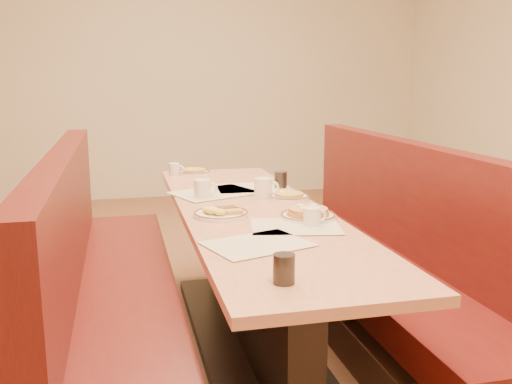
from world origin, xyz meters
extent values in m
plane|color=#9E6647|center=(0.00, 0.00, 0.00)|extent=(8.00, 8.00, 0.00)
cube|color=beige|center=(0.00, 4.00, 1.40)|extent=(6.00, 0.04, 2.80)
cube|color=black|center=(0.00, 0.00, 0.03)|extent=(0.55, 1.88, 0.06)
cube|color=black|center=(0.00, 0.00, 0.35)|extent=(0.15, 1.75, 0.71)
cube|color=#E48A6A|center=(0.00, 0.00, 0.73)|extent=(0.70, 2.50, 0.04)
cube|color=#4C3326|center=(-0.68, 0.00, 0.10)|extent=(0.55, 2.50, 0.20)
cube|color=#52170E|center=(-0.68, 0.00, 0.37)|extent=(0.55, 2.50, 0.16)
cube|color=#52170E|center=(-0.89, 0.00, 0.75)|extent=(0.12, 2.50, 0.60)
cube|color=#4C3326|center=(0.68, 0.00, 0.10)|extent=(0.55, 2.50, 0.20)
cube|color=#52170E|center=(0.68, 0.00, 0.37)|extent=(0.55, 2.50, 0.16)
cube|color=#52170E|center=(0.89, 0.00, 0.75)|extent=(0.12, 2.50, 0.60)
cube|color=beige|center=(-0.12, -0.60, 0.75)|extent=(0.45, 0.39, 0.00)
cube|color=beige|center=(0.10, -0.38, 0.75)|extent=(0.43, 0.36, 0.00)
cube|color=beige|center=(-0.12, 0.42, 0.75)|extent=(0.54, 0.48, 0.00)
cube|color=beige|center=(0.12, 0.52, 0.75)|extent=(0.43, 0.33, 0.00)
cylinder|color=white|center=(0.21, -0.24, 0.76)|extent=(0.26, 0.26, 0.02)
torus|color=brown|center=(0.21, -0.24, 0.77)|extent=(0.26, 0.26, 0.01)
cylinder|color=#DB934E|center=(0.21, -0.24, 0.78)|extent=(0.20, 0.20, 0.02)
cylinder|color=#DB934E|center=(0.21, -0.24, 0.79)|extent=(0.18, 0.18, 0.01)
cylinder|color=#FFF1A6|center=(0.24, -0.22, 0.80)|extent=(0.03, 0.03, 0.01)
cylinder|color=#FFF1A6|center=(0.18, -0.21, 0.80)|extent=(0.03, 0.03, 0.01)
cylinder|color=#FFF1A6|center=(0.17, -0.27, 0.80)|extent=(0.03, 0.03, 0.01)
cylinder|color=#FFF1A6|center=(0.23, -0.28, 0.80)|extent=(0.03, 0.03, 0.01)
cylinder|color=white|center=(-0.18, -0.11, 0.76)|extent=(0.26, 0.26, 0.02)
torus|color=brown|center=(-0.18, -0.11, 0.77)|extent=(0.26, 0.26, 0.01)
ellipsoid|color=gold|center=(-0.22, -0.13, 0.78)|extent=(0.07, 0.07, 0.04)
ellipsoid|color=gold|center=(-0.19, -0.16, 0.78)|extent=(0.06, 0.06, 0.03)
ellipsoid|color=gold|center=(-0.24, -0.09, 0.78)|extent=(0.05, 0.05, 0.03)
cylinder|color=brown|center=(-0.15, -0.09, 0.78)|extent=(0.10, 0.04, 0.02)
cylinder|color=brown|center=(-0.15, -0.06, 0.78)|extent=(0.10, 0.04, 0.02)
cube|color=gold|center=(-0.12, -0.14, 0.78)|extent=(0.08, 0.06, 0.02)
cylinder|color=white|center=(0.24, 0.18, 0.76)|extent=(0.22, 0.22, 0.02)
torus|color=brown|center=(0.24, 0.18, 0.77)|extent=(0.22, 0.22, 0.01)
cylinder|color=gold|center=(0.24, 0.18, 0.78)|extent=(0.15, 0.15, 0.02)
ellipsoid|color=gold|center=(0.21, 0.20, 0.78)|extent=(0.05, 0.05, 0.02)
cylinder|color=white|center=(-0.15, 1.10, 0.76)|extent=(0.22, 0.22, 0.02)
torus|color=brown|center=(-0.15, 1.10, 0.77)|extent=(0.22, 0.22, 0.01)
cylinder|color=gold|center=(-0.15, 1.10, 0.78)|extent=(0.15, 0.15, 0.02)
ellipsoid|color=gold|center=(-0.18, 1.11, 0.78)|extent=(0.05, 0.05, 0.02)
cylinder|color=white|center=(0.18, -0.37, 0.79)|extent=(0.08, 0.08, 0.08)
torus|color=white|center=(0.22, -0.37, 0.79)|extent=(0.06, 0.02, 0.06)
cylinder|color=black|center=(0.18, -0.37, 0.83)|extent=(0.07, 0.07, 0.01)
cylinder|color=white|center=(-0.20, 0.33, 0.80)|extent=(0.09, 0.09, 0.10)
torus|color=white|center=(-0.15, 0.33, 0.80)|extent=(0.07, 0.02, 0.07)
cylinder|color=black|center=(-0.20, 0.33, 0.84)|extent=(0.08, 0.08, 0.01)
cylinder|color=white|center=(0.12, 0.27, 0.80)|extent=(0.10, 0.10, 0.10)
torus|color=white|center=(0.17, 0.26, 0.80)|extent=(0.08, 0.03, 0.07)
cylinder|color=black|center=(0.12, 0.27, 0.85)|extent=(0.08, 0.08, 0.01)
cylinder|color=white|center=(-0.28, 1.09, 0.79)|extent=(0.07, 0.07, 0.08)
torus|color=white|center=(-0.24, 1.08, 0.79)|extent=(0.06, 0.02, 0.06)
cylinder|color=black|center=(-0.28, 1.09, 0.82)|extent=(0.06, 0.06, 0.01)
cylinder|color=black|center=(-0.14, -1.03, 0.80)|extent=(0.07, 0.07, 0.10)
cylinder|color=silver|center=(-0.14, -1.03, 0.80)|extent=(0.07, 0.07, 0.10)
cylinder|color=black|center=(0.28, 0.48, 0.80)|extent=(0.07, 0.07, 0.10)
cylinder|color=silver|center=(0.28, 0.48, 0.80)|extent=(0.07, 0.07, 0.10)
camera|label=1|loc=(-0.62, -2.67, 1.39)|focal=40.00mm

